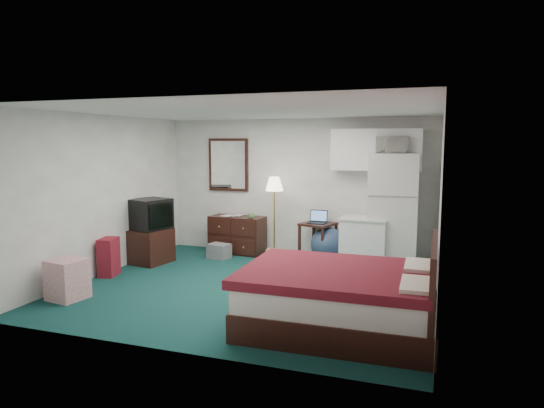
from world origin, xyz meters
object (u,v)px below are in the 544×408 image
at_px(desk, 318,242).
at_px(bed, 340,299).
at_px(kitchen_counter, 364,243).
at_px(dresser, 237,235).
at_px(tv_stand, 150,246).
at_px(suitcase, 109,257).
at_px(fridge, 393,211).
at_px(floor_lamp, 274,218).

xyz_separation_m(desk, bed, (0.98, -3.01, -0.00)).
xyz_separation_m(kitchen_counter, bed, (0.14, -2.79, -0.07)).
height_order(dresser, kitchen_counter, kitchen_counter).
bearing_deg(dresser, tv_stand, -129.01).
bearing_deg(tv_stand, kitchen_counter, 24.18).
bearing_deg(bed, kitchen_counter, 91.95).
relative_size(tv_stand, suitcase, 1.08).
xyz_separation_m(bed, suitcase, (-3.83, 0.97, -0.03)).
bearing_deg(fridge, tv_stand, -167.32).
xyz_separation_m(dresser, bed, (2.56, -3.08, -0.02)).
relative_size(kitchen_counter, tv_stand, 1.27).
xyz_separation_m(floor_lamp, suitcase, (-2.07, -1.96, -0.44)).
xyz_separation_m(kitchen_counter, tv_stand, (-3.55, -0.90, -0.11)).
distance_m(fridge, tv_stand, 4.18).
xyz_separation_m(floor_lamp, fridge, (2.06, 0.05, 0.22)).
relative_size(bed, tv_stand, 3.24).
relative_size(desk, suitcase, 1.13).
height_order(desk, kitchen_counter, kitchen_counter).
height_order(floor_lamp, desk, floor_lamp).
bearing_deg(tv_stand, dresser, 56.46).
height_order(fridge, suitcase, fridge).
bearing_deg(desk, suitcase, -126.75).
xyz_separation_m(floor_lamp, kitchen_counter, (1.63, -0.14, -0.33)).
distance_m(desk, bed, 3.16).
bearing_deg(fridge, kitchen_counter, -158.65).
bearing_deg(tv_stand, suitcase, -89.24).
height_order(fridge, bed, fridge).
height_order(kitchen_counter, suitcase, kitchen_counter).
distance_m(tv_stand, suitcase, 0.93).
height_order(desk, suitcase, desk).
relative_size(floor_lamp, bed, 0.71).
bearing_deg(fridge, dresser, 175.36).
xyz_separation_m(bed, tv_stand, (-3.69, 1.89, -0.04)).
xyz_separation_m(tv_stand, suitcase, (-0.15, -0.92, 0.00)).
relative_size(floor_lamp, kitchen_counter, 1.81).
bearing_deg(suitcase, floor_lamp, 29.92).
height_order(fridge, tv_stand, fridge).
height_order(dresser, desk, dresser).
bearing_deg(kitchen_counter, desk, 167.16).
height_order(dresser, tv_stand, dresser).
bearing_deg(tv_stand, desk, 32.47).
height_order(kitchen_counter, fridge, fridge).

